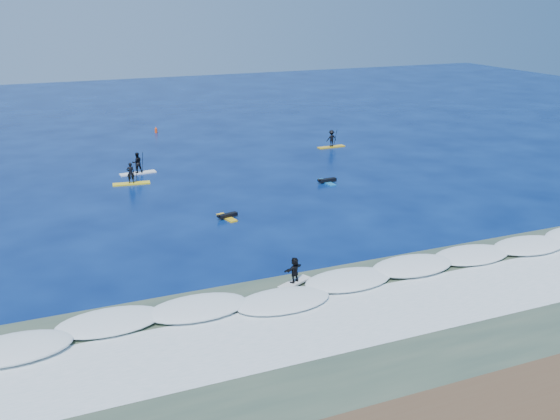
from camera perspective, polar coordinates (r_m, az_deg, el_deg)
name	(u,v)px	position (r m, az deg, el deg)	size (l,w,h in m)	color
ground	(263,226)	(40.20, -1.59, -1.43)	(160.00, 160.00, 0.00)	#031241
shallow_water	(375,326)	(28.74, 8.70, -10.40)	(90.00, 13.00, 0.01)	#344739
breaking_wave	(334,289)	(31.81, 4.97, -7.22)	(40.00, 6.00, 0.30)	white
whitewater	(364,316)	(29.49, 7.69, -9.56)	(34.00, 5.00, 0.02)	silver
sup_paddler_left	(131,176)	(50.28, -13.48, 3.00)	(2.94, 1.08, 2.01)	yellow
sup_paddler_center	(137,165)	(53.15, -12.92, 4.06)	(3.02, 0.95, 2.09)	white
sup_paddler_right	(331,140)	(61.33, 4.73, 6.43)	(2.84, 0.84, 1.97)	gold
prone_paddler_near	(227,216)	(41.58, -4.87, -0.59)	(1.53, 1.99, 0.40)	yellow
prone_paddler_far	(327,181)	(49.51, 4.29, 2.66)	(1.68, 2.14, 0.44)	#176BAF
wave_surfer	(295,272)	(31.65, 1.34, -5.65)	(2.03, 1.34, 1.44)	silver
marker_buoy	(156,130)	(69.20, -11.27, 7.17)	(0.29, 0.29, 0.70)	#FA4516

